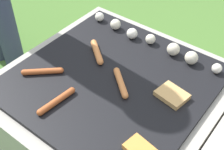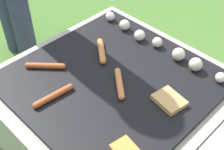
{
  "view_description": "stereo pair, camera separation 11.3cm",
  "coord_description": "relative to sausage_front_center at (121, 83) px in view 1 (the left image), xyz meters",
  "views": [
    {
      "loc": [
        0.56,
        -0.72,
        1.22
      ],
      "look_at": [
        0.0,
        0.0,
        0.38
      ],
      "focal_mm": 50.0,
      "sensor_mm": 36.0,
      "label": 1
    },
    {
      "loc": [
        0.64,
        -0.64,
        1.22
      ],
      "look_at": [
        0.0,
        0.0,
        0.38
      ],
      "focal_mm": 50.0,
      "sensor_mm": 36.0,
      "label": 2
    }
  ],
  "objects": [
    {
      "name": "mushroom_row",
      "position": [
        -0.03,
        0.29,
        0.01
      ],
      "size": [
        0.66,
        0.07,
        0.06
      ],
      "color": "silver",
      "rests_on": "grill"
    },
    {
      "name": "sausage_mid_right",
      "position": [
        -0.13,
        -0.22,
        -0.0
      ],
      "size": [
        0.04,
        0.17,
        0.02
      ],
      "color": "#A34C23",
      "rests_on": "grill"
    },
    {
      "name": "sausage_front_center",
      "position": [
        0.0,
        0.0,
        0.0
      ],
      "size": [
        0.14,
        0.12,
        0.03
      ],
      "color": "#C6753D",
      "rests_on": "grill"
    },
    {
      "name": "ground_plane",
      "position": [
        -0.05,
        0.01,
        -0.37
      ],
      "size": [
        14.0,
        14.0,
        0.0
      ],
      "primitive_type": "plane",
      "color": "#47702D"
    },
    {
      "name": "grill",
      "position": [
        -0.05,
        0.01,
        -0.2
      ],
      "size": [
        0.84,
        0.84,
        0.36
      ],
      "color": "#9E998E",
      "rests_on": "ground_plane"
    },
    {
      "name": "bread_slice_left",
      "position": [
        0.19,
        0.07,
        -0.0
      ],
      "size": [
        0.12,
        0.1,
        0.02
      ],
      "color": "tan",
      "rests_on": "grill"
    },
    {
      "name": "sausage_back_center",
      "position": [
        -0.2,
        0.09,
        0.0
      ],
      "size": [
        0.14,
        0.11,
        0.03
      ],
      "color": "#C6753D",
      "rests_on": "grill"
    },
    {
      "name": "sausage_back_left",
      "position": [
        -0.29,
        -0.14,
        -0.0
      ],
      "size": [
        0.13,
        0.12,
        0.02
      ],
      "color": "#A34C23",
      "rests_on": "grill"
    }
  ]
}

